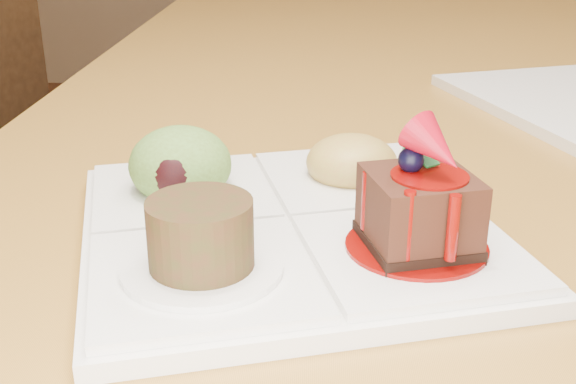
{
  "coord_description": "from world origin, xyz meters",
  "views": [
    {
      "loc": [
        -0.18,
        -0.94,
        0.97
      ],
      "look_at": [
        -0.2,
        -0.49,
        0.79
      ],
      "focal_mm": 45.0,
      "sensor_mm": 36.0,
      "label": 1
    }
  ],
  "objects": [
    {
      "name": "sampler_plate",
      "position": [
        -0.2,
        -0.49,
        0.77
      ],
      "size": [
        0.34,
        0.34,
        0.11
      ],
      "rotation": [
        0.0,
        0.0,
        0.26
      ],
      "color": "white",
      "rests_on": "dining_table"
    },
    {
      "name": "dining_table",
      "position": [
        0.0,
        0.0,
        0.68
      ],
      "size": [
        1.0,
        1.8,
        0.75
      ],
      "color": "olive",
      "rests_on": "ground"
    }
  ]
}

